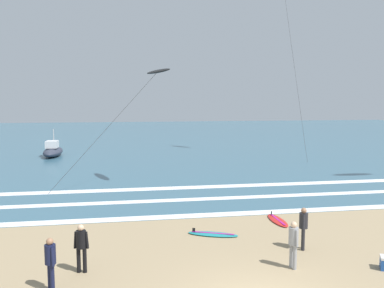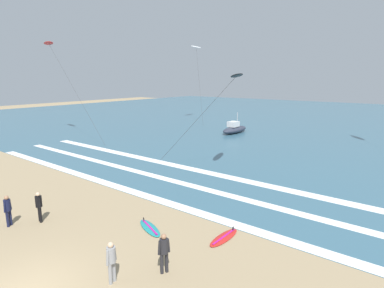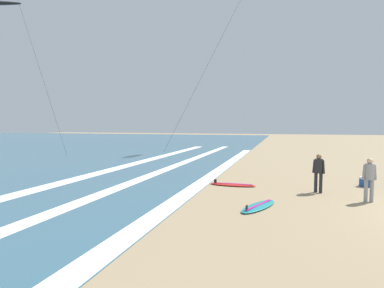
% 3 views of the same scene
% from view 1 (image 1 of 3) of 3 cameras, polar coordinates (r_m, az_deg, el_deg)
% --- Properties ---
extents(ocean_surface, '(140.00, 90.00, 0.01)m').
position_cam_1_polar(ocean_surface, '(64.02, -6.45, 1.03)').
color(ocean_surface, '#386075').
rests_on(ocean_surface, ground).
extents(wave_foam_shoreline, '(45.49, 0.74, 0.01)m').
position_cam_1_polar(wave_foam_shoreline, '(20.20, 0.99, -9.91)').
color(wave_foam_shoreline, white).
rests_on(wave_foam_shoreline, ocean_surface).
extents(wave_foam_mid_break, '(51.17, 0.72, 0.01)m').
position_cam_1_polar(wave_foam_mid_break, '(23.64, 3.83, -7.55)').
color(wave_foam_mid_break, white).
rests_on(wave_foam_mid_break, ocean_surface).
extents(wave_foam_outer_break, '(50.21, 0.92, 0.01)m').
position_cam_1_polar(wave_foam_outer_break, '(26.56, 1.20, -6.01)').
color(wave_foam_outer_break, white).
rests_on(wave_foam_outer_break, ocean_surface).
extents(surfer_right_near, '(0.52, 0.32, 1.60)m').
position_cam_1_polar(surfer_right_near, '(14.09, -15.16, -13.26)').
color(surfer_right_near, black).
rests_on(surfer_right_near, ground).
extents(surfer_background_far, '(0.32, 0.50, 1.60)m').
position_cam_1_polar(surfer_background_far, '(16.13, 15.24, -10.77)').
color(surfer_background_far, '#232328').
rests_on(surfer_background_far, ground).
extents(surfer_mid_group, '(0.32, 0.49, 1.60)m').
position_cam_1_polar(surfer_mid_group, '(13.09, -19.10, -14.91)').
color(surfer_mid_group, '#141938').
rests_on(surfer_mid_group, ground).
extents(surfer_foreground_main, '(0.32, 0.52, 1.60)m').
position_cam_1_polar(surfer_foreground_main, '(14.33, 13.93, -12.90)').
color(surfer_foreground_main, gray).
rests_on(surfer_foreground_main, ground).
extents(surfboard_foreground_flat, '(2.17, 1.36, 0.25)m').
position_cam_1_polar(surfboard_foreground_flat, '(17.45, 2.93, -12.41)').
color(surfboard_foreground_flat, teal).
rests_on(surfboard_foreground_flat, ground).
extents(surfboard_right_spare, '(0.62, 2.11, 0.25)m').
position_cam_1_polar(surfboard_right_spare, '(19.71, 11.81, -10.35)').
color(surfboard_right_spare, red).
rests_on(surfboard_right_spare, ground).
extents(kite_black_high_right, '(7.70, 3.27, 7.66)m').
position_cam_1_polar(kite_black_high_right, '(26.74, -4.82, 9.97)').
color(kite_black_high_right, black).
rests_on(kite_black_high_right, ground).
extents(offshore_boat, '(1.78, 5.23, 2.70)m').
position_cam_1_polar(offshore_boat, '(43.38, -18.78, -0.91)').
color(offshore_boat, '#2D3342').
rests_on(offshore_boat, ground).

